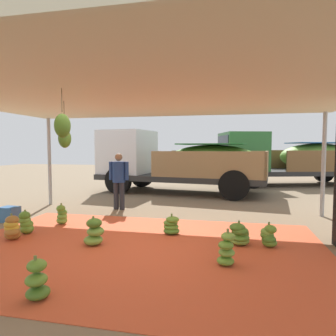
{
  "coord_description": "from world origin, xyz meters",
  "views": [
    {
      "loc": [
        1.53,
        -4.71,
        1.72
      ],
      "look_at": [
        -0.01,
        2.63,
        1.21
      ],
      "focal_mm": 31.82,
      "sensor_mm": 36.0,
      "label": 1
    }
  ],
  "objects_px": {
    "banana_bunch_5": "(12,228)",
    "worker_0": "(119,177)",
    "banana_bunch_8": "(226,250)",
    "banana_bunch_6": "(269,236)",
    "banana_bunch_7": "(26,223)",
    "banana_bunch_4": "(62,215)",
    "banana_bunch_3": "(37,281)",
    "cargo_truck_far": "(288,158)",
    "banana_bunch_1": "(240,235)",
    "banana_bunch_0": "(171,226)",
    "banana_bunch_2": "(94,233)",
    "cargo_truck_main": "(176,161)",
    "crate_1": "(9,214)"
  },
  "relations": [
    {
      "from": "banana_bunch_7",
      "to": "worker_0",
      "type": "bearing_deg",
      "value": 70.0
    },
    {
      "from": "banana_bunch_7",
      "to": "cargo_truck_main",
      "type": "distance_m",
      "value": 6.44
    },
    {
      "from": "banana_bunch_3",
      "to": "cargo_truck_far",
      "type": "relative_size",
      "value": 0.07
    },
    {
      "from": "banana_bunch_0",
      "to": "banana_bunch_8",
      "type": "distance_m",
      "value": 1.76
    },
    {
      "from": "banana_bunch_5",
      "to": "crate_1",
      "type": "xyz_separation_m",
      "value": [
        -1.06,
        1.2,
        -0.05
      ]
    },
    {
      "from": "banana_bunch_3",
      "to": "cargo_truck_far",
      "type": "xyz_separation_m",
      "value": [
        4.72,
        11.61,
        1.02
      ]
    },
    {
      "from": "banana_bunch_3",
      "to": "banana_bunch_4",
      "type": "distance_m",
      "value": 3.43
    },
    {
      "from": "banana_bunch_6",
      "to": "banana_bunch_2",
      "type": "bearing_deg",
      "value": -169.79
    },
    {
      "from": "banana_bunch_8",
      "to": "banana_bunch_1",
      "type": "bearing_deg",
      "value": 77.57
    },
    {
      "from": "banana_bunch_6",
      "to": "banana_bunch_7",
      "type": "distance_m",
      "value": 4.65
    },
    {
      "from": "banana_bunch_3",
      "to": "cargo_truck_far",
      "type": "bearing_deg",
      "value": 67.87
    },
    {
      "from": "banana_bunch_8",
      "to": "worker_0",
      "type": "relative_size",
      "value": 0.34
    },
    {
      "from": "banana_bunch_4",
      "to": "cargo_truck_far",
      "type": "distance_m",
      "value": 10.67
    },
    {
      "from": "cargo_truck_main",
      "to": "crate_1",
      "type": "height_order",
      "value": "cargo_truck_main"
    },
    {
      "from": "banana_bunch_0",
      "to": "banana_bunch_6",
      "type": "relative_size",
      "value": 1.04
    },
    {
      "from": "banana_bunch_2",
      "to": "banana_bunch_7",
      "type": "bearing_deg",
      "value": 167.15
    },
    {
      "from": "banana_bunch_6",
      "to": "cargo_truck_main",
      "type": "xyz_separation_m",
      "value": [
        -2.71,
        5.9,
        1.02
      ]
    },
    {
      "from": "banana_bunch_6",
      "to": "banana_bunch_4",
      "type": "bearing_deg",
      "value": 171.51
    },
    {
      "from": "banana_bunch_4",
      "to": "banana_bunch_1",
      "type": "bearing_deg",
      "value": -9.47
    },
    {
      "from": "banana_bunch_3",
      "to": "cargo_truck_main",
      "type": "distance_m",
      "value": 8.37
    },
    {
      "from": "banana_bunch_0",
      "to": "banana_bunch_2",
      "type": "xyz_separation_m",
      "value": [
        -1.19,
        -0.95,
        0.06
      ]
    },
    {
      "from": "banana_bunch_8",
      "to": "crate_1",
      "type": "distance_m",
      "value": 5.21
    },
    {
      "from": "banana_bunch_5",
      "to": "worker_0",
      "type": "distance_m",
      "value": 3.26
    },
    {
      "from": "cargo_truck_main",
      "to": "banana_bunch_0",
      "type": "bearing_deg",
      "value": -80.51
    },
    {
      "from": "banana_bunch_1",
      "to": "banana_bunch_7",
      "type": "distance_m",
      "value": 4.16
    },
    {
      "from": "banana_bunch_5",
      "to": "crate_1",
      "type": "height_order",
      "value": "banana_bunch_5"
    },
    {
      "from": "banana_bunch_7",
      "to": "crate_1",
      "type": "distance_m",
      "value": 1.29
    },
    {
      "from": "banana_bunch_2",
      "to": "cargo_truck_main",
      "type": "distance_m",
      "value": 6.52
    },
    {
      "from": "banana_bunch_6",
      "to": "banana_bunch_7",
      "type": "xyz_separation_m",
      "value": [
        -4.65,
        -0.16,
        0.03
      ]
    },
    {
      "from": "cargo_truck_far",
      "to": "banana_bunch_1",
      "type": "bearing_deg",
      "value": -104.74
    },
    {
      "from": "banana_bunch_5",
      "to": "worker_0",
      "type": "height_order",
      "value": "worker_0"
    },
    {
      "from": "banana_bunch_2",
      "to": "cargo_truck_main",
      "type": "relative_size",
      "value": 0.08
    },
    {
      "from": "crate_1",
      "to": "banana_bunch_1",
      "type": "bearing_deg",
      "value": -6.68
    },
    {
      "from": "banana_bunch_4",
      "to": "cargo_truck_far",
      "type": "bearing_deg",
      "value": 53.74
    },
    {
      "from": "banana_bunch_5",
      "to": "worker_0",
      "type": "relative_size",
      "value": 0.32
    },
    {
      "from": "cargo_truck_far",
      "to": "worker_0",
      "type": "relative_size",
      "value": 4.37
    },
    {
      "from": "banana_bunch_3",
      "to": "banana_bunch_8",
      "type": "height_order",
      "value": "banana_bunch_8"
    },
    {
      "from": "banana_bunch_5",
      "to": "banana_bunch_7",
      "type": "bearing_deg",
      "value": 94.78
    },
    {
      "from": "banana_bunch_6",
      "to": "cargo_truck_main",
      "type": "height_order",
      "value": "cargo_truck_main"
    },
    {
      "from": "banana_bunch_4",
      "to": "banana_bunch_7",
      "type": "height_order",
      "value": "banana_bunch_7"
    },
    {
      "from": "banana_bunch_5",
      "to": "banana_bunch_8",
      "type": "xyz_separation_m",
      "value": [
        3.91,
        -0.38,
        0.0
      ]
    },
    {
      "from": "cargo_truck_main",
      "to": "cargo_truck_far",
      "type": "height_order",
      "value": "same"
    },
    {
      "from": "banana_bunch_0",
      "to": "cargo_truck_far",
      "type": "relative_size",
      "value": 0.07
    },
    {
      "from": "banana_bunch_0",
      "to": "banana_bunch_1",
      "type": "height_order",
      "value": "banana_bunch_1"
    },
    {
      "from": "banana_bunch_2",
      "to": "banana_bunch_3",
      "type": "bearing_deg",
      "value": -83.82
    },
    {
      "from": "cargo_truck_main",
      "to": "banana_bunch_4",
      "type": "bearing_deg",
      "value": -107.27
    },
    {
      "from": "banana_bunch_7",
      "to": "banana_bunch_0",
      "type": "bearing_deg",
      "value": 11.42
    },
    {
      "from": "cargo_truck_main",
      "to": "banana_bunch_5",
      "type": "bearing_deg",
      "value": -106.27
    },
    {
      "from": "banana_bunch_6",
      "to": "banana_bunch_3",
      "type": "bearing_deg",
      "value": -139.26
    },
    {
      "from": "banana_bunch_3",
      "to": "banana_bunch_1",
      "type": "bearing_deg",
      "value": 46.31
    }
  ]
}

